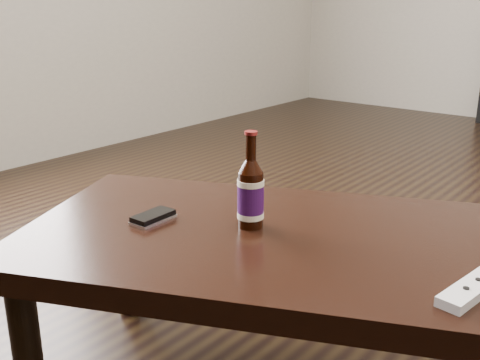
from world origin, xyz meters
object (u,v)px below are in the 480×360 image
Objects in this scene: coffee_table at (264,254)px; beer_bottle at (251,194)px; phone at (153,217)px; remote at (470,290)px.

beer_bottle is at bearing 172.03° from coffee_table.
phone is 0.69m from remote.
beer_bottle is at bearing -172.28° from remote.
beer_bottle is 0.49m from remote.
remote is at bearing 8.01° from phone.
phone is at bearing -162.53° from remote.
coffee_table is at bearing -171.57° from remote.
remote reaches higher than phone.
beer_bottle reaches higher than remote.
coffee_table is at bearing 23.31° from phone.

